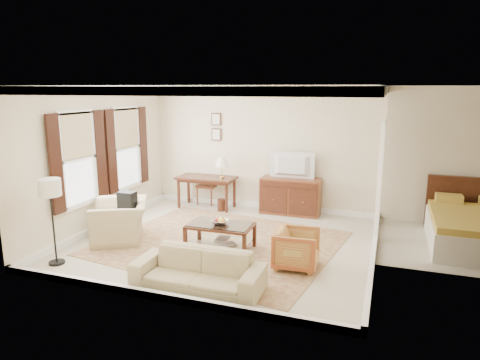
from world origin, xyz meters
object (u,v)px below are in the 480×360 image
Objects in this scene: writing_desk at (206,181)px; club_armchair at (120,214)px; striped_armchair at (297,247)px; sofa at (198,265)px; tv at (291,157)px; coffee_table at (220,230)px; sideboard at (291,196)px.

club_armchair is (-0.66, -2.62, -0.15)m from writing_desk.
sofa is at bearing 132.30° from striped_armchair.
club_armchair is at bearing 45.56° from tv.
writing_desk is 2.84m from coffee_table.
sideboard reaches higher than coffee_table.
club_armchair is (-2.70, -2.76, -0.83)m from tv.
writing_desk reaches higher than striped_armchair.
sideboard is at bearing 4.38° from writing_desk.
tv is at bearing 3.82° from writing_desk.
sofa is (0.27, -1.54, -0.01)m from coffee_table.
club_armchair is (-3.47, 0.18, 0.15)m from striped_armchair.
club_armchair reaches higher than sideboard.
tv is at bearing 11.37° from striped_armchair.
tv reaches higher than writing_desk.
writing_desk is 1.98× the size of striped_armchair.
sofa is (2.29, -1.40, -0.13)m from club_armchair.
tv is 2.87m from coffee_table.
sofa is at bearing -95.69° from sideboard.
club_armchair reaches higher than writing_desk.
sofa is at bearing -67.91° from writing_desk.
striped_armchair is at bearing 104.72° from tv.
coffee_table is at bearing 75.24° from tv.
tv is at bearing 83.75° from sofa.
writing_desk is 0.74× the size of sofa.
sideboard is 3.06m from striped_armchair.
writing_desk is 1.02× the size of sideboard.
striped_armchair is 0.37× the size of sofa.
writing_desk is 2.16m from tv.
writing_desk is at bearing 111.55° from sofa.
writing_desk is at bearing 136.54° from club_armchair.
sideboard reaches higher than sofa.
sideboard is 4.20m from sofa.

